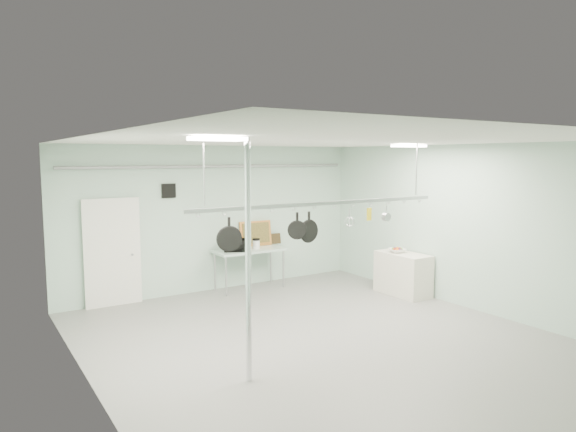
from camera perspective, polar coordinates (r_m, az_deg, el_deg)
floor at (r=8.48m, az=4.10°, el=-13.79°), size 8.00×8.00×0.00m
ceiling at (r=7.96m, az=4.28°, el=8.30°), size 7.00×8.00×0.02m
back_wall at (r=11.47m, az=-7.90°, el=-0.25°), size 7.00×0.02×3.20m
right_wall at (r=10.52m, az=19.55°, el=-1.18°), size 0.02×8.00×3.20m
door at (r=10.75m, az=-18.94°, el=-3.97°), size 1.10×0.10×2.20m
wall_vent at (r=10.98m, az=-13.12°, el=2.74°), size 0.30×0.04×0.30m
conduit_pipe at (r=11.31m, az=-7.80°, el=5.50°), size 6.60×0.07×0.07m
chrome_pole at (r=6.66m, az=-4.45°, el=-5.11°), size 0.08×0.08×3.20m
prep_table at (r=11.51m, az=-4.30°, el=-4.05°), size 1.60×0.70×0.91m
side_cabinet at (r=11.37m, az=12.65°, el=-6.29°), size 0.60×1.20×0.90m
pot_rack at (r=8.34m, az=4.08°, el=1.61°), size 4.80×0.06×1.00m
light_panel_left at (r=6.13m, az=-7.83°, el=8.51°), size 0.65×0.30×0.05m
light_panel_right at (r=10.00m, az=13.29°, el=7.60°), size 0.65×0.30×0.05m
microwave at (r=11.26m, az=-5.91°, el=-3.25°), size 0.57×0.49×0.26m
coffee_canister at (r=11.51m, az=-3.56°, el=-3.18°), size 0.16×0.16×0.20m
painting_large at (r=11.86m, az=-3.63°, el=-1.95°), size 0.79×0.18×0.58m
painting_small at (r=12.15m, az=-1.50°, el=-2.53°), size 0.31×0.11×0.25m
fruit_bowl at (r=11.33m, az=12.03°, el=-3.78°), size 0.43×0.43×0.09m
skillet_left at (r=7.49m, az=-6.55°, el=-2.08°), size 0.38×0.16×0.52m
skillet_mid at (r=8.07m, az=1.02°, el=-1.07°), size 0.29×0.20×0.42m
skillet_right at (r=8.21m, az=2.34°, el=-1.25°), size 0.38×0.10×0.51m
whisk at (r=8.70m, az=6.86°, el=-0.25°), size 0.19×0.19×0.33m
grater at (r=8.98m, az=9.00°, el=0.21°), size 0.10×0.05×0.24m
saucepan at (r=9.26m, az=10.86°, el=0.26°), size 0.16×0.10×0.27m
fruit_cluster at (r=11.32m, az=12.03°, el=-3.58°), size 0.24×0.24×0.09m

